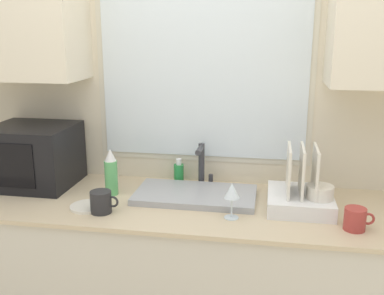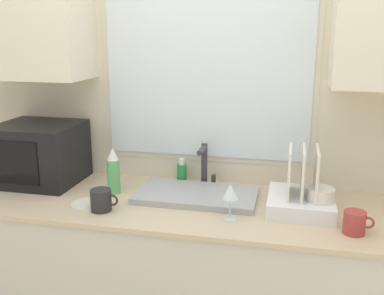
# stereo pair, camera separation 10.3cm
# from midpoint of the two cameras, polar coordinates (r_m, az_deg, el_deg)

# --- Properties ---
(countertop) EXTENTS (2.26, 0.68, 0.93)m
(countertop) POSITION_cam_midpoint_polar(r_m,az_deg,el_deg) (2.36, 1.36, -17.55)
(countertop) COLOR beige
(countertop) RESTS_ON ground_plane
(wall_back) EXTENTS (6.00, 0.38, 2.60)m
(wall_back) POSITION_cam_midpoint_polar(r_m,az_deg,el_deg) (2.33, 3.08, 7.09)
(wall_back) COLOR beige
(wall_back) RESTS_ON ground_plane
(sink_basin) EXTENTS (0.58, 0.32, 0.03)m
(sink_basin) POSITION_cam_midpoint_polar(r_m,az_deg,el_deg) (2.20, 1.91, -6.05)
(sink_basin) COLOR #9EA0A5
(sink_basin) RESTS_ON countertop
(faucet) EXTENTS (0.08, 0.14, 0.23)m
(faucet) POSITION_cam_midpoint_polar(r_m,az_deg,el_deg) (2.33, 2.87, -1.90)
(faucet) COLOR #333338
(faucet) RESTS_ON countertop
(microwave) EXTENTS (0.42, 0.38, 0.32)m
(microwave) POSITION_cam_midpoint_polar(r_m,az_deg,el_deg) (2.51, -17.71, -0.70)
(microwave) COLOR black
(microwave) RESTS_ON countertop
(dish_rack) EXTENTS (0.29, 0.32, 0.29)m
(dish_rack) POSITION_cam_midpoint_polar(r_m,az_deg,el_deg) (2.11, 15.26, -6.03)
(dish_rack) COLOR white
(dish_rack) RESTS_ON countertop
(spray_bottle) EXTENTS (0.06, 0.06, 0.23)m
(spray_bottle) POSITION_cam_midpoint_polar(r_m,az_deg,el_deg) (2.26, -8.67, -3.03)
(spray_bottle) COLOR #59B266
(spray_bottle) RESTS_ON countertop
(soap_bottle) EXTENTS (0.05, 0.05, 0.13)m
(soap_bottle) POSITION_cam_midpoint_polar(r_m,az_deg,el_deg) (2.40, -0.07, -3.20)
(soap_bottle) COLOR #268C3F
(soap_bottle) RESTS_ON countertop
(mug_near_sink) EXTENTS (0.13, 0.10, 0.10)m
(mug_near_sink) POSITION_cam_midpoint_polar(r_m,az_deg,el_deg) (2.07, -10.05, -6.62)
(mug_near_sink) COLOR #262628
(mug_near_sink) RESTS_ON countertop
(wine_glass) EXTENTS (0.07, 0.07, 0.16)m
(wine_glass) POSITION_cam_midpoint_polar(r_m,az_deg,el_deg) (1.94, 6.40, -5.74)
(wine_glass) COLOR silver
(wine_glass) RESTS_ON countertop
(mug_by_rack) EXTENTS (0.12, 0.09, 0.09)m
(mug_by_rack) POSITION_cam_midpoint_polar(r_m,az_deg,el_deg) (1.96, 21.40, -8.88)
(mug_by_rack) COLOR #A53833
(mug_by_rack) RESTS_ON countertop
(small_plate) EXTENTS (0.16, 0.16, 0.01)m
(small_plate) POSITION_cam_midpoint_polar(r_m,az_deg,el_deg) (2.15, -11.64, -7.11)
(small_plate) COLOR silver
(small_plate) RESTS_ON countertop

